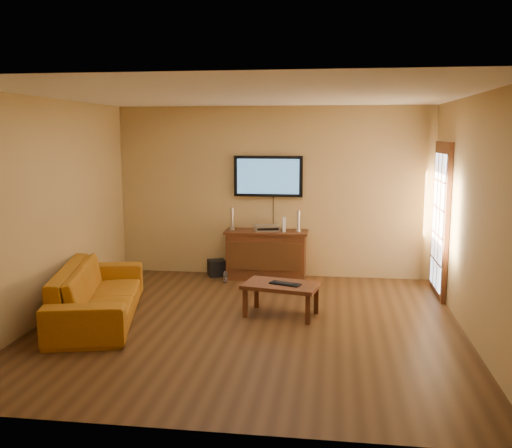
% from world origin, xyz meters
% --- Properties ---
extents(ground_plane, '(5.00, 5.00, 0.00)m').
position_xyz_m(ground_plane, '(0.00, 0.00, 0.00)').
color(ground_plane, '#3A2310').
rests_on(ground_plane, ground).
extents(room_walls, '(5.00, 5.00, 5.00)m').
position_xyz_m(room_walls, '(0.00, 0.62, 1.69)').
color(room_walls, tan).
rests_on(room_walls, ground).
extents(french_door, '(0.07, 1.02, 2.22)m').
position_xyz_m(french_door, '(2.46, 1.70, 1.05)').
color(french_door, '#44200F').
rests_on(french_door, ground).
extents(media_console, '(1.29, 0.49, 0.77)m').
position_xyz_m(media_console, '(-0.07, 2.25, 0.39)').
color(media_console, '#44200F').
rests_on(media_console, ground).
extents(television, '(1.09, 0.08, 0.64)m').
position_xyz_m(television, '(-0.07, 2.45, 1.60)').
color(television, black).
rests_on(television, ground).
extents(coffee_table, '(1.01, 0.73, 0.41)m').
position_xyz_m(coffee_table, '(0.34, 0.41, 0.35)').
color(coffee_table, '#44200F').
rests_on(coffee_table, ground).
extents(sofa, '(1.18, 2.35, 0.88)m').
position_xyz_m(sofa, '(-1.89, -0.01, 0.44)').
color(sofa, '#A56212').
rests_on(sofa, ground).
extents(speaker_left, '(0.09, 0.09, 0.35)m').
position_xyz_m(speaker_left, '(-0.62, 2.26, 0.93)').
color(speaker_left, silver).
rests_on(speaker_left, media_console).
extents(speaker_right, '(0.09, 0.09, 0.33)m').
position_xyz_m(speaker_right, '(0.43, 2.25, 0.92)').
color(speaker_right, silver).
rests_on(speaker_right, media_console).
extents(av_receiver, '(0.45, 0.37, 0.09)m').
position_xyz_m(av_receiver, '(-0.07, 2.26, 0.81)').
color(av_receiver, silver).
rests_on(av_receiver, media_console).
extents(game_console, '(0.07, 0.17, 0.22)m').
position_xyz_m(game_console, '(0.21, 2.22, 0.88)').
color(game_console, white).
rests_on(game_console, media_console).
extents(subwoofer, '(0.34, 0.34, 0.26)m').
position_xyz_m(subwoofer, '(-0.89, 2.30, 0.13)').
color(subwoofer, black).
rests_on(subwoofer, ground).
extents(bottle, '(0.06, 0.06, 0.19)m').
position_xyz_m(bottle, '(-0.66, 1.89, 0.09)').
color(bottle, white).
rests_on(bottle, ground).
extents(keyboard, '(0.41, 0.27, 0.02)m').
position_xyz_m(keyboard, '(0.39, 0.38, 0.42)').
color(keyboard, black).
rests_on(keyboard, coffee_table).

